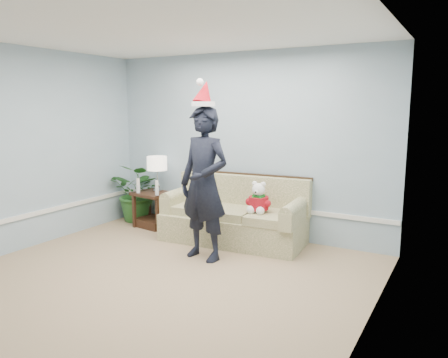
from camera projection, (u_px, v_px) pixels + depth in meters
room_shell at (130, 164)px, 4.34m from camera, size 4.54×5.04×2.74m
wainscot_trim at (125, 213)px, 6.07m from camera, size 4.49×4.99×0.06m
sofa at (235, 218)px, 6.25m from camera, size 2.07×1.01×0.94m
side_table at (153, 213)px, 7.01m from camera, size 0.65×0.57×0.56m
table_lamp at (157, 165)px, 6.93m from camera, size 0.32×0.32×0.57m
candle_pair at (147, 187)px, 6.80m from camera, size 0.43×0.06×0.23m
houseplant at (139, 192)px, 7.31m from camera, size 0.90×0.78×0.98m
man at (204, 184)px, 5.43m from camera, size 0.76×0.55×1.93m
santa_hat at (204, 94)px, 5.26m from camera, size 0.35×0.38×0.34m
teddy_bear at (258, 201)px, 5.89m from camera, size 0.28×0.31×0.43m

